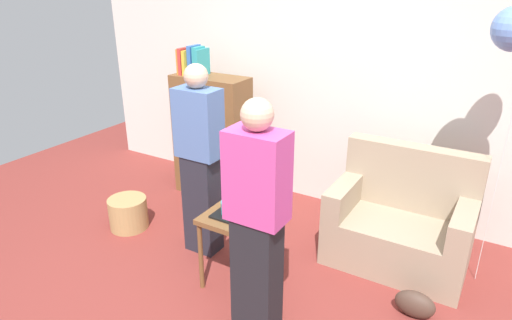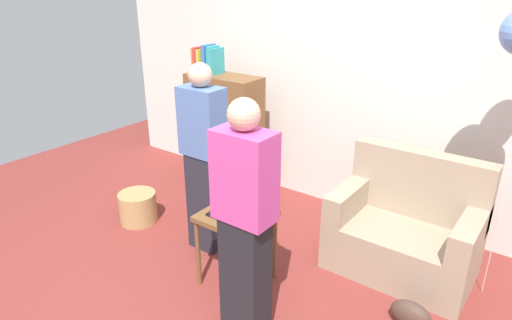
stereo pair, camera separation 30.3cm
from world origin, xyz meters
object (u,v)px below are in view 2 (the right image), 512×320
at_px(wicker_basket, 138,207).
at_px(handbag, 411,315).
at_px(person_holding_cake, 245,225).
at_px(birthday_cake, 236,207).
at_px(person_blowing_candles, 204,159).
at_px(side_table, 236,224).
at_px(couch, 405,231).
at_px(bookshelf, 224,133).

xyz_separation_m(wicker_basket, handbag, (2.63, 0.15, -0.05)).
bearing_deg(person_holding_cake, birthday_cake, -48.50).
relative_size(person_blowing_candles, handbag, 5.82).
relative_size(person_blowing_candles, person_holding_cake, 1.00).
distance_m(side_table, person_blowing_candles, 0.66).
bearing_deg(handbag, wicker_basket, -176.64).
xyz_separation_m(couch, person_holding_cake, (-0.58, -1.34, 0.49)).
xyz_separation_m(birthday_cake, handbag, (1.27, 0.31, -0.55)).
xyz_separation_m(side_table, handbag, (1.27, 0.31, -0.41)).
height_order(couch, wicker_basket, couch).
height_order(side_table, person_holding_cake, person_holding_cake).
relative_size(birthday_cake, person_holding_cake, 0.20).
relative_size(couch, birthday_cake, 3.44).
height_order(bookshelf, birthday_cake, bookshelf).
bearing_deg(side_table, wicker_basket, 173.60).
bearing_deg(handbag, person_blowing_candles, -177.71).
relative_size(side_table, person_holding_cake, 0.37).
distance_m(side_table, birthday_cake, 0.14).
bearing_deg(wicker_basket, bookshelf, 76.32).
relative_size(bookshelf, wicker_basket, 4.42).
distance_m(side_table, wicker_basket, 1.41).
relative_size(side_table, wicker_basket, 1.68).
distance_m(birthday_cake, wicker_basket, 1.46).
height_order(bookshelf, wicker_basket, bookshelf).
height_order(person_blowing_candles, person_holding_cake, same).
distance_m(side_table, handbag, 1.37).
xyz_separation_m(bookshelf, person_blowing_candles, (0.58, -0.95, 0.16)).
relative_size(bookshelf, person_holding_cake, 0.98).
bearing_deg(couch, handbag, -65.37).
height_order(birthday_cake, handbag, birthday_cake).
relative_size(person_holding_cake, handbag, 5.82).
xyz_separation_m(bookshelf, birthday_cake, (1.11, -1.18, -0.02)).
distance_m(side_table, person_holding_cake, 0.65).
bearing_deg(handbag, birthday_cake, -166.43).
relative_size(side_table, person_blowing_candles, 0.37).
relative_size(couch, handbag, 3.93).
height_order(birthday_cake, wicker_basket, birthday_cake).
bearing_deg(handbag, bookshelf, 159.79).
bearing_deg(bookshelf, person_blowing_candles, -58.33).
bearing_deg(couch, bookshelf, 173.46).
relative_size(bookshelf, person_blowing_candles, 0.98).
distance_m(couch, person_holding_cake, 1.54).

